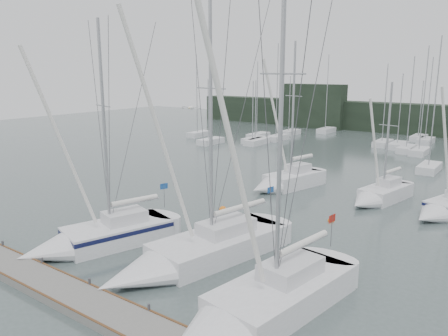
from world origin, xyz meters
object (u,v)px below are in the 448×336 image
Objects in this scene: sailboat_near_right at (250,313)px; buoy_a at (223,210)px; sailboat_mid_b at (282,182)px; sailboat_near_left at (90,239)px; sailboat_near_center at (183,258)px; buoy_b at (331,221)px; sailboat_mid_c at (377,196)px; sailboat_mid_d at (447,209)px.

buoy_a is at bearing 139.18° from sailboat_near_right.
sailboat_mid_b is at bearing 84.29° from buoy_a.
sailboat_near_center reaches higher than sailboat_near_left.
sailboat_near_center reaches higher than sailboat_mid_b.
sailboat_near_right is 21.99m from sailboat_mid_b.
buoy_b is (7.73, 2.37, 0.00)m from buoy_a.
buoy_b is at bearing -89.42° from sailboat_mid_c.
sailboat_mid_d is at bearing 8.70° from sailboat_mid_c.
sailboat_near_center is (6.15, 1.32, -0.04)m from sailboat_near_left.
sailboat_near_left is 1.25× the size of sailboat_mid_d.
buoy_b is at bearing 17.04° from buoy_a.
sailboat_mid_c is at bearing 19.72° from sailboat_mid_b.
sailboat_near_right is at bearing -75.27° from sailboat_mid_c.
buoy_a is at bearing -80.94° from sailboat_mid_b.
sailboat_near_left is 25.04× the size of buoy_a.
sailboat_mid_b is at bearing 140.84° from buoy_b.
sailboat_near_right is 1.27× the size of sailboat_mid_b.
buoy_a is at bearing -124.09° from sailboat_mid_c.
buoy_b is at bearing 71.05° from sailboat_near_left.
sailboat_near_left is 0.88× the size of sailboat_near_center.
sailboat_near_right is at bearing -80.75° from buoy_b.
sailboat_near_left reaches higher than sailboat_mid_b.
sailboat_mid_c is (4.79, 18.11, -0.04)m from sailboat_near_center.
sailboat_mid_c is at bearing 102.01° from sailboat_near_right.
sailboat_near_right reaches higher than sailboat_mid_d.
sailboat_near_center is at bearing -106.73° from buoy_b.
sailboat_mid_b is 8.22m from sailboat_mid_c.
sailboat_mid_c is 6.50m from buoy_b.
sailboat_near_left is 1.39× the size of sailboat_mid_c.
sailboat_mid_d is (16.05, 19.16, -0.07)m from sailboat_near_left.
buoy_a is at bearing 126.62° from sailboat_near_center.
buoy_a is 8.09m from buoy_b.
buoy_a is (-4.20, 9.39, -0.58)m from sailboat_near_center.
sailboat_near_left is 18.92m from sailboat_mid_b.
sailboat_near_center is 0.93× the size of sailboat_near_right.
sailboat_near_center is 1.18× the size of sailboat_mid_b.
sailboat_mid_c reaches higher than buoy_a.
sailboat_mid_d is at bearing 87.82° from sailboat_near_right.
sailboat_mid_b is (-3.40, 17.40, 0.05)m from sailboat_near_center.
sailboat_mid_d reaches higher than buoy_b.
sailboat_near_left is at bearing -100.31° from buoy_a.
sailboat_near_center is at bearing -65.91° from buoy_a.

